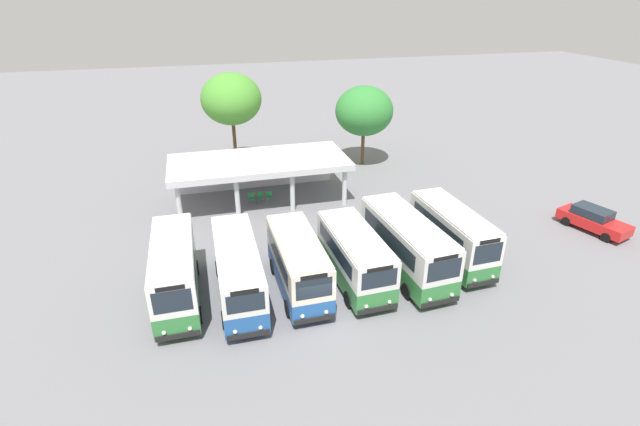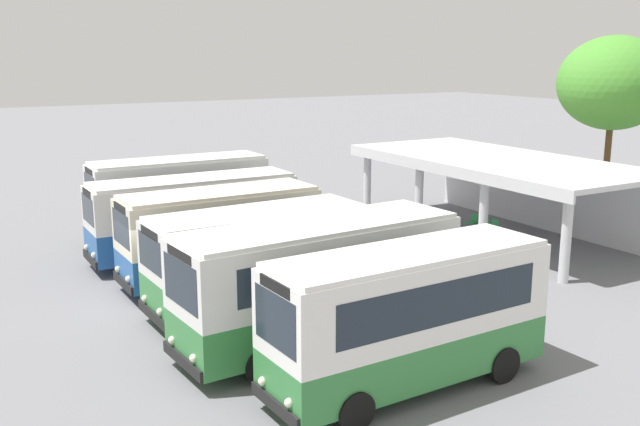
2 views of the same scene
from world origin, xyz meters
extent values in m
plane|color=slate|center=(0.00, 0.00, 0.00)|extent=(180.00, 180.00, 0.00)
cylinder|color=black|center=(-5.96, 1.39, 0.45)|extent=(0.22, 0.90, 0.90)
cylinder|color=black|center=(-8.01, 1.39, 0.45)|extent=(0.22, 0.90, 0.90)
cylinder|color=black|center=(-5.97, 5.96, 0.45)|extent=(0.22, 0.90, 0.90)
cylinder|color=black|center=(-8.02, 5.96, 0.45)|extent=(0.22, 0.90, 0.90)
cube|color=#337F3D|center=(-6.99, 3.68, 0.96)|extent=(2.15, 7.36, 1.15)
cube|color=white|center=(-6.99, 3.68, 2.43)|extent=(2.15, 7.36, 1.78)
cube|color=white|center=(-6.99, 3.68, 3.38)|extent=(2.09, 7.14, 0.12)
cube|color=black|center=(-6.99, -0.04, 0.52)|extent=(2.04, 0.10, 0.28)
cube|color=#1E2833|center=(-6.99, 0.01, 2.48)|extent=(1.76, 0.05, 1.16)
cube|color=black|center=(-6.99, 0.01, 3.20)|extent=(1.29, 0.05, 0.24)
cube|color=#1E2833|center=(-5.92, 3.78, 2.48)|extent=(0.04, 5.89, 0.98)
cube|color=#1E2833|center=(-8.06, 3.77, 2.48)|extent=(0.04, 5.89, 0.98)
sphere|color=#EAEACC|center=(-6.40, -0.03, 0.83)|extent=(0.20, 0.20, 0.20)
sphere|color=#EAEACC|center=(-7.58, -0.03, 0.83)|extent=(0.20, 0.20, 0.20)
cylinder|color=black|center=(-2.74, 0.68, 0.45)|extent=(0.23, 0.90, 0.90)
cylinder|color=black|center=(-4.80, 0.69, 0.45)|extent=(0.23, 0.90, 0.90)
cylinder|color=black|center=(-2.70, 5.54, 0.45)|extent=(0.23, 0.90, 0.90)
cylinder|color=black|center=(-4.76, 5.55, 0.45)|extent=(0.23, 0.90, 0.90)
cube|color=#23569E|center=(-3.75, 3.12, 0.96)|extent=(2.21, 7.85, 1.16)
cube|color=silver|center=(-3.75, 3.12, 2.29)|extent=(2.21, 7.85, 1.51)
cube|color=silver|center=(-3.75, 3.12, 3.11)|extent=(2.15, 7.61, 0.12)
cube|color=black|center=(-3.78, -0.83, 0.52)|extent=(2.05, 0.11, 0.28)
cube|color=#1E2833|center=(-3.78, -0.79, 2.34)|extent=(1.77, 0.06, 0.98)
cube|color=black|center=(-3.78, -0.79, 2.93)|extent=(1.30, 0.06, 0.24)
cube|color=#1E2833|center=(-2.68, 3.21, 2.34)|extent=(0.08, 6.27, 0.83)
cube|color=#1E2833|center=(-4.82, 3.22, 2.34)|extent=(0.08, 6.27, 0.83)
sphere|color=#EAEACC|center=(-3.18, -0.83, 0.83)|extent=(0.20, 0.20, 0.20)
sphere|color=#EAEACC|center=(-4.37, -0.82, 0.83)|extent=(0.20, 0.20, 0.20)
cylinder|color=black|center=(0.57, 0.79, 0.45)|extent=(0.23, 0.90, 0.90)
cylinder|color=black|center=(-1.54, 0.77, 0.45)|extent=(0.23, 0.90, 0.90)
cylinder|color=black|center=(0.52, 4.98, 0.45)|extent=(0.23, 0.90, 0.90)
cylinder|color=black|center=(-1.59, 4.96, 0.45)|extent=(0.23, 0.90, 0.90)
cube|color=#23569E|center=(-0.51, 2.87, 0.91)|extent=(2.29, 6.78, 1.06)
cube|color=beige|center=(-0.51, 2.87, 2.28)|extent=(2.29, 6.78, 1.67)
cube|color=beige|center=(-0.51, 2.87, 3.17)|extent=(2.22, 6.58, 0.12)
cube|color=black|center=(-0.47, -0.53, 0.52)|extent=(2.10, 0.12, 0.28)
cube|color=#1E2833|center=(-0.47, -0.49, 2.33)|extent=(1.81, 0.07, 1.08)
cube|color=black|center=(-0.47, -0.49, 2.99)|extent=(1.33, 0.07, 0.24)
cube|color=#1E2833|center=(0.58, 2.99, 2.33)|extent=(0.10, 5.40, 0.92)
cube|color=#1E2833|center=(-1.61, 2.96, 2.33)|extent=(0.10, 5.40, 0.92)
sphere|color=#EAEACC|center=(0.14, -0.52, 0.83)|extent=(0.20, 0.20, 0.20)
sphere|color=#EAEACC|center=(-1.08, -0.53, 0.83)|extent=(0.20, 0.20, 0.20)
cylinder|color=black|center=(3.91, 0.76, 0.45)|extent=(0.25, 0.91, 0.90)
cylinder|color=black|center=(1.69, 0.68, 0.45)|extent=(0.25, 0.91, 0.90)
cylinder|color=black|center=(3.77, 4.95, 0.45)|extent=(0.25, 0.91, 0.90)
cylinder|color=black|center=(1.55, 4.87, 0.45)|extent=(0.25, 0.91, 0.90)
cube|color=#337F3D|center=(2.73, 2.82, 0.95)|extent=(2.55, 6.84, 1.14)
cube|color=silver|center=(2.73, 2.82, 2.28)|extent=(2.55, 6.84, 1.52)
cube|color=silver|center=(2.73, 2.82, 3.10)|extent=(2.47, 6.63, 0.12)
cube|color=black|center=(2.85, -0.59, 0.52)|extent=(2.20, 0.18, 0.28)
cube|color=#1E2833|center=(2.85, -0.55, 2.33)|extent=(1.90, 0.12, 0.99)
cube|color=black|center=(2.85, -0.55, 2.92)|extent=(1.39, 0.10, 0.24)
cube|color=#1E2833|center=(3.87, 2.96, 2.33)|extent=(0.23, 5.41, 0.84)
cube|color=#1E2833|center=(1.58, 2.88, 2.33)|extent=(0.23, 5.41, 0.84)
sphere|color=#EAEACC|center=(3.48, -0.56, 0.83)|extent=(0.20, 0.20, 0.20)
sphere|color=#EAEACC|center=(2.21, -0.60, 0.83)|extent=(0.20, 0.20, 0.20)
cylinder|color=black|center=(7.25, 0.71, 0.45)|extent=(0.28, 0.91, 0.90)
cylinder|color=black|center=(5.00, 0.57, 0.45)|extent=(0.28, 0.91, 0.90)
cylinder|color=black|center=(6.94, 5.60, 0.45)|extent=(0.28, 0.91, 0.90)
cylinder|color=black|center=(4.69, 5.45, 0.45)|extent=(0.28, 0.91, 0.90)
cube|color=#337F3D|center=(5.97, 3.08, 0.96)|extent=(2.85, 8.03, 1.16)
cube|color=silver|center=(5.97, 3.08, 2.42)|extent=(2.85, 8.03, 1.76)
cube|color=silver|center=(5.97, 3.08, 3.36)|extent=(2.77, 7.79, 0.12)
cube|color=black|center=(6.22, -0.89, 0.52)|extent=(2.24, 0.24, 0.28)
cube|color=#1E2833|center=(6.22, -0.84, 2.47)|extent=(1.93, 0.17, 1.14)
cube|color=black|center=(6.22, -0.84, 3.18)|extent=(1.41, 0.14, 0.24)
cube|color=#1E2833|center=(7.13, 3.26, 2.47)|extent=(0.44, 6.30, 0.97)
cube|color=#1E2833|center=(4.80, 3.11, 2.47)|extent=(0.44, 6.30, 0.97)
sphere|color=#EAEACC|center=(6.87, -0.83, 0.83)|extent=(0.20, 0.20, 0.20)
sphere|color=#EAEACC|center=(5.58, -0.92, 0.83)|extent=(0.20, 0.20, 0.20)
cylinder|color=black|center=(10.30, 1.45, 0.45)|extent=(0.25, 0.91, 0.90)
cylinder|color=black|center=(8.28, 1.38, 0.45)|extent=(0.25, 0.91, 0.90)
cylinder|color=black|center=(10.14, 5.80, 0.45)|extent=(0.25, 0.91, 0.90)
cylinder|color=black|center=(8.12, 5.73, 0.45)|extent=(0.25, 0.91, 0.90)
cube|color=#337F3D|center=(9.21, 3.59, 0.92)|extent=(2.37, 7.09, 1.07)
cube|color=white|center=(9.21, 3.59, 2.36)|extent=(2.37, 7.09, 1.82)
cube|color=white|center=(9.21, 3.59, 3.33)|extent=(2.30, 6.88, 0.12)
cube|color=black|center=(9.34, 0.05, 0.52)|extent=(2.01, 0.17, 0.28)
cube|color=#1E2833|center=(9.34, 0.10, 2.41)|extent=(1.73, 0.11, 1.18)
cube|color=black|center=(9.34, 0.10, 3.15)|extent=(1.27, 0.10, 0.24)
cube|color=#1E2833|center=(10.25, 3.73, 2.41)|extent=(0.24, 5.61, 1.00)
cube|color=#1E2833|center=(8.16, 3.65, 2.41)|extent=(0.24, 5.61, 1.00)
sphere|color=#EAEACC|center=(9.92, 0.09, 0.83)|extent=(0.20, 0.20, 0.20)
sphere|color=#EAEACC|center=(8.76, 0.04, 0.83)|extent=(0.20, 0.20, 0.20)
cylinder|color=silver|center=(-6.82, 13.11, 1.60)|extent=(0.36, 0.36, 3.20)
cylinder|color=silver|center=(-2.73, 13.11, 1.60)|extent=(0.36, 0.36, 3.20)
cylinder|color=silver|center=(1.36, 13.11, 1.60)|extent=(0.36, 0.36, 3.20)
cylinder|color=silver|center=(5.46, 13.11, 1.60)|extent=(0.36, 0.36, 3.20)
cube|color=silver|center=(-0.68, 18.42, 1.60)|extent=(13.08, 0.20, 3.20)
cube|color=silver|center=(-0.68, 15.66, 3.30)|extent=(13.58, 6.21, 0.20)
cube|color=silver|center=(-0.68, 12.61, 3.06)|extent=(13.58, 0.10, 0.28)
cylinder|color=slate|center=(-1.30, 14.87, 0.22)|extent=(0.03, 0.03, 0.44)
cylinder|color=slate|center=(-1.66, 14.88, 0.22)|extent=(0.03, 0.03, 0.44)
cylinder|color=slate|center=(-1.29, 15.22, 0.22)|extent=(0.03, 0.03, 0.44)
cylinder|color=slate|center=(-1.65, 15.23, 0.22)|extent=(0.03, 0.03, 0.44)
cube|color=#2D8C47|center=(-1.48, 15.05, 0.46)|extent=(0.45, 0.45, 0.04)
cube|color=#2D8C47|center=(-1.47, 15.25, 0.66)|extent=(0.44, 0.05, 0.40)
cylinder|color=slate|center=(-0.62, 14.89, 0.22)|extent=(0.03, 0.03, 0.44)
cylinder|color=slate|center=(-0.97, 14.90, 0.22)|extent=(0.03, 0.03, 0.44)
cylinder|color=slate|center=(-0.61, 15.24, 0.22)|extent=(0.03, 0.03, 0.44)
cylinder|color=slate|center=(-0.96, 15.25, 0.22)|extent=(0.03, 0.03, 0.44)
cube|color=#2D8C47|center=(-0.79, 15.07, 0.46)|extent=(0.45, 0.45, 0.04)
cube|color=#2D8C47|center=(-0.78, 15.27, 0.66)|extent=(0.44, 0.05, 0.40)
cylinder|color=slate|center=(0.07, 14.81, 0.22)|extent=(0.03, 0.03, 0.44)
cylinder|color=slate|center=(-0.28, 14.82, 0.22)|extent=(0.03, 0.03, 0.44)
cylinder|color=slate|center=(0.08, 15.17, 0.22)|extent=(0.03, 0.03, 0.44)
cylinder|color=slate|center=(-0.27, 15.18, 0.22)|extent=(0.03, 0.03, 0.44)
cube|color=#2D8C47|center=(-0.10, 14.99, 0.46)|extent=(0.45, 0.45, 0.04)
cube|color=#2D8C47|center=(-0.09, 15.19, 0.66)|extent=(0.44, 0.05, 0.40)
cylinder|color=brown|center=(-1.73, 24.02, 2.16)|extent=(0.32, 0.32, 4.31)
ellipsoid|color=#4C9933|center=(-1.73, 24.02, 6.33)|extent=(5.37, 5.37, 4.56)
camera|label=1|loc=(-5.05, -18.50, 15.35)|focal=26.32mm
camera|label=2|loc=(21.85, -6.05, 7.81)|focal=40.33mm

